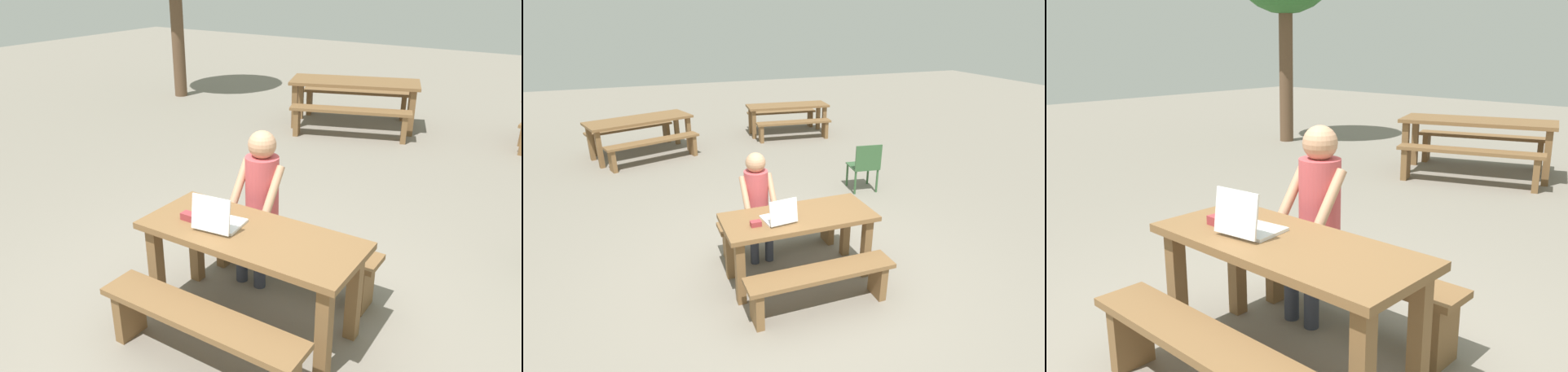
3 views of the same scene
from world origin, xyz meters
TOP-DOWN VIEW (x-y plane):
  - ground_plane at (0.00, 0.00)m, footprint 30.00×30.00m
  - picnic_table_front at (0.00, 0.00)m, footprint 1.63×0.68m
  - bench_near at (0.00, -0.61)m, footprint 1.51×0.30m
  - bench_far at (0.00, 0.61)m, footprint 1.51×0.30m
  - laptop at (-0.24, -0.07)m, footprint 0.34×0.33m
  - small_pouch at (-0.50, -0.08)m, footprint 0.11×0.07m
  - person_seated at (-0.29, 0.57)m, footprint 0.39×0.40m
  - picnic_table_rear at (-1.43, 5.24)m, footprint 2.21×1.42m
  - bench_rear_south at (-1.22, 4.62)m, footprint 1.86×0.88m
  - bench_rear_north at (-1.64, 5.87)m, footprint 1.86×0.88m

SIDE VIEW (x-z plane):
  - ground_plane at x=0.00m, z-range 0.00..0.00m
  - bench_near at x=0.00m, z-range 0.10..0.55m
  - bench_far at x=0.00m, z-range 0.10..0.55m
  - bench_rear_south at x=-1.22m, z-range 0.12..0.59m
  - bench_rear_north at x=-1.64m, z-range 0.12..0.59m
  - picnic_table_front at x=0.00m, z-range 0.25..1.01m
  - picnic_table_rear at x=-1.43m, z-range 0.28..1.05m
  - person_seated at x=-0.29m, z-range 0.11..1.42m
  - small_pouch at x=-0.50m, z-range 0.77..0.82m
  - laptop at x=-0.24m, z-range 0.69..0.97m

